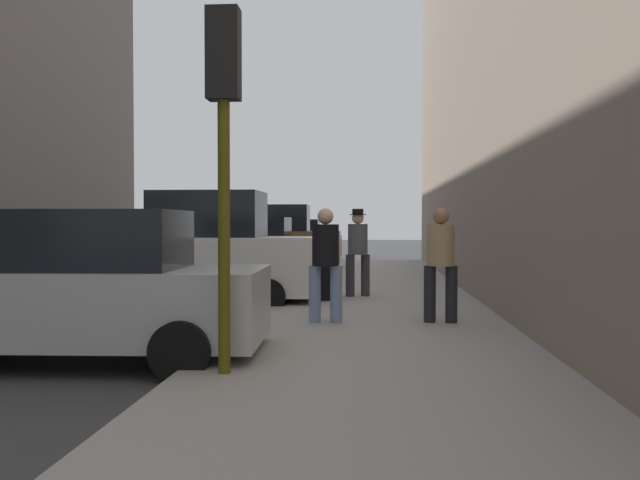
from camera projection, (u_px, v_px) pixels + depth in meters
name	position (u px, v px, depth m)	size (l,w,h in m)	color
sidewalk	(375.00, 343.00, 9.29)	(4.00, 40.00, 0.15)	gray
parked_silver_sedan	(86.00, 291.00, 8.26)	(4.26, 2.17, 1.79)	#B7BABF
parked_white_van	(201.00, 254.00, 13.84)	(4.60, 2.06, 2.25)	silver
parked_blue_sedan	(247.00, 253.00, 18.97)	(4.22, 2.09, 1.79)	navy
parked_bronze_suv	(273.00, 241.00, 24.03)	(4.63, 2.13, 2.25)	brown
parked_red_hatchback	(293.00, 242.00, 29.88)	(4.23, 2.12, 1.79)	#B2191E
fire_hydrant	(298.00, 279.00, 14.54)	(0.42, 0.22, 0.70)	red
traffic_light	(224.00, 109.00, 7.01)	(0.32, 0.32, 3.60)	#514C0F
pedestrian_with_beanie	(358.00, 248.00, 14.47)	(0.53, 0.49, 1.78)	#333338
pedestrian_in_tan_coat	(441.00, 259.00, 10.64)	(0.51, 0.43, 1.71)	black
pedestrian_in_jeans	(325.00, 259.00, 10.64)	(0.51, 0.42, 1.71)	#728CB2
rolling_suitcase	(326.00, 282.00, 13.86)	(0.44, 0.61, 1.04)	black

